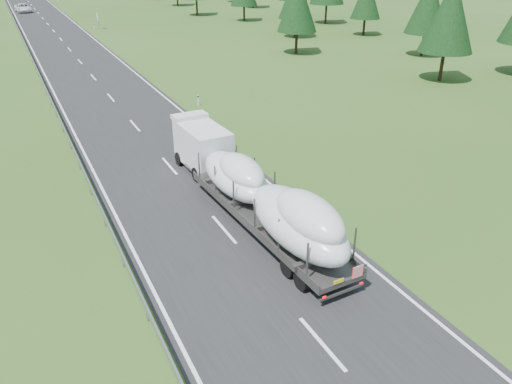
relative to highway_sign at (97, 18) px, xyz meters
name	(u,v)px	position (x,y,z in m)	size (l,w,h in m)	color
ground	(322,344)	(-7.20, -80.00, -1.81)	(400.00, 400.00, 0.00)	#2A4818
road_surface	(42,18)	(-7.20, 20.00, -1.80)	(10.00, 400.00, 0.02)	black
guardrail	(12,16)	(-12.50, 19.94, -1.21)	(0.10, 400.00, 0.76)	slate
highway_sign	(97,18)	(0.00, 0.00, 0.00)	(0.08, 0.90, 2.60)	slate
boat_truck	(254,187)	(-5.43, -70.82, 0.11)	(3.12, 17.38, 3.57)	silver
distant_van	(23,8)	(-9.81, 31.08, -0.95)	(2.86, 6.21, 1.73)	silver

